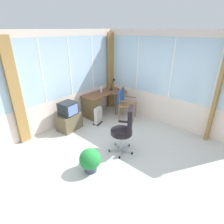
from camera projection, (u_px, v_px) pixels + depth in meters
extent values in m
cube|color=beige|center=(120.00, 156.00, 4.23)|extent=(5.30, 5.54, 0.06)
cube|color=silver|center=(62.00, 111.00, 5.44)|extent=(4.30, 0.06, 0.84)
cube|color=silver|center=(56.00, 69.00, 4.92)|extent=(4.22, 0.06, 1.63)
cube|color=silver|center=(52.00, 33.00, 4.54)|extent=(4.30, 0.06, 0.18)
cube|color=white|center=(5.00, 78.00, 4.05)|extent=(0.04, 0.07, 1.63)
cube|color=white|center=(41.00, 72.00, 4.63)|extent=(0.04, 0.07, 1.63)
cube|color=white|center=(69.00, 67.00, 5.21)|extent=(0.04, 0.07, 1.63)
cube|color=white|center=(92.00, 63.00, 5.79)|extent=(0.04, 0.07, 1.63)
cube|color=silver|center=(167.00, 110.00, 5.51)|extent=(0.06, 4.54, 0.84)
cube|color=silver|center=(172.00, 69.00, 4.99)|extent=(0.06, 4.45, 1.63)
cube|color=silver|center=(177.00, 33.00, 4.61)|extent=(0.06, 4.54, 0.18)
cube|color=white|center=(218.00, 75.00, 4.30)|extent=(0.07, 0.04, 1.63)
cube|color=white|center=(172.00, 69.00, 4.99)|extent=(0.07, 0.04, 1.63)
cube|color=white|center=(138.00, 64.00, 5.68)|extent=(0.07, 0.04, 1.63)
cube|color=olive|center=(16.00, 94.00, 4.23)|extent=(0.27, 0.10, 2.56)
cube|color=olive|center=(111.00, 72.00, 6.38)|extent=(0.27, 0.09, 2.56)
cube|color=olive|center=(218.00, 93.00, 4.34)|extent=(0.27, 0.09, 2.56)
cube|color=brown|center=(103.00, 93.00, 6.06)|extent=(1.45, 0.58, 0.02)
cube|color=brown|center=(120.00, 92.00, 6.12)|extent=(0.58, 0.18, 0.02)
cube|color=brown|center=(92.00, 108.00, 5.88)|extent=(0.40, 0.54, 0.69)
cylinder|color=#4C4C51|center=(116.00, 105.00, 6.07)|extent=(0.04, 0.04, 0.70)
cylinder|color=#4C4C51|center=(83.00, 107.00, 5.90)|extent=(0.04, 0.04, 0.70)
cylinder|color=black|center=(111.00, 90.00, 6.33)|extent=(0.13, 0.13, 0.02)
cylinder|color=black|center=(111.00, 87.00, 6.28)|extent=(0.02, 0.02, 0.19)
cylinder|color=black|center=(113.00, 81.00, 6.22)|extent=(0.04, 0.08, 0.19)
cone|color=black|center=(115.00, 80.00, 6.21)|extent=(0.14, 0.14, 0.12)
cube|color=black|center=(120.00, 90.00, 6.28)|extent=(0.05, 0.15, 0.02)
cylinder|color=silver|center=(101.00, 90.00, 6.08)|extent=(0.06, 0.06, 0.16)
cone|color=white|center=(101.00, 87.00, 6.03)|extent=(0.06, 0.06, 0.06)
cylinder|color=olive|center=(133.00, 115.00, 5.60)|extent=(0.04, 0.04, 0.47)
cylinder|color=olive|center=(136.00, 110.00, 5.98)|extent=(0.04, 0.04, 0.47)
cylinder|color=olive|center=(119.00, 114.00, 5.73)|extent=(0.04, 0.04, 0.47)
cylinder|color=olive|center=(123.00, 108.00, 6.11)|extent=(0.04, 0.04, 0.47)
cube|color=olive|center=(128.00, 104.00, 5.75)|extent=(0.63, 0.63, 0.04)
cube|color=olive|center=(121.00, 96.00, 5.70)|extent=(0.41, 0.21, 0.50)
cube|color=#244DA1|center=(121.00, 95.00, 5.69)|extent=(0.44, 0.24, 0.42)
cube|color=olive|center=(126.00, 102.00, 5.48)|extent=(0.21, 0.41, 0.03)
cube|color=olive|center=(130.00, 97.00, 5.86)|extent=(0.21, 0.41, 0.03)
cube|color=#B7B7BF|center=(120.00, 153.00, 4.24)|extent=(0.26, 0.18, 0.02)
cylinder|color=black|center=(119.00, 157.00, 4.12)|extent=(0.05, 0.05, 0.05)
cube|color=#B7B7BF|center=(126.00, 151.00, 4.30)|extent=(0.10, 0.28, 0.02)
cylinder|color=black|center=(132.00, 153.00, 4.25)|extent=(0.05, 0.05, 0.05)
cube|color=#B7B7BF|center=(125.00, 147.00, 4.45)|extent=(0.28, 0.05, 0.02)
cylinder|color=black|center=(129.00, 145.00, 4.55)|extent=(0.05, 0.05, 0.05)
cube|color=#B7B7BF|center=(118.00, 146.00, 4.48)|extent=(0.14, 0.27, 0.02)
cylinder|color=black|center=(116.00, 144.00, 4.60)|extent=(0.05, 0.05, 0.05)
cube|color=#B7B7BF|center=(115.00, 149.00, 4.34)|extent=(0.24, 0.21, 0.02)
cylinder|color=black|center=(109.00, 151.00, 4.34)|extent=(0.05, 0.05, 0.05)
cylinder|color=#B7B7BF|center=(121.00, 141.00, 4.27)|extent=(0.05, 0.05, 0.42)
cylinder|color=black|center=(121.00, 132.00, 4.17)|extent=(0.50, 0.50, 0.09)
cube|color=black|center=(130.00, 120.00, 4.00)|extent=(0.41, 0.30, 0.57)
cube|color=black|center=(123.00, 122.00, 4.35)|extent=(0.16, 0.21, 0.04)
cube|color=black|center=(120.00, 133.00, 3.87)|extent=(0.16, 0.21, 0.04)
cube|color=brown|center=(69.00, 122.00, 5.23)|extent=(0.69, 0.52, 0.47)
cube|color=#1E2527|center=(68.00, 108.00, 5.06)|extent=(0.47, 0.45, 0.36)
cube|color=#6584E3|center=(73.00, 110.00, 4.95)|extent=(0.34, 0.05, 0.28)
cube|color=silver|center=(96.00, 117.00, 5.40)|extent=(0.05, 0.10, 0.50)
cube|color=silver|center=(96.00, 116.00, 5.44)|extent=(0.05, 0.10, 0.50)
cube|color=silver|center=(97.00, 116.00, 5.47)|extent=(0.05, 0.10, 0.50)
cube|color=silver|center=(98.00, 115.00, 5.50)|extent=(0.05, 0.10, 0.50)
cube|color=silver|center=(98.00, 115.00, 5.54)|extent=(0.05, 0.10, 0.50)
cube|color=silver|center=(99.00, 114.00, 5.57)|extent=(0.05, 0.10, 0.50)
cube|color=silver|center=(100.00, 114.00, 5.61)|extent=(0.05, 0.10, 0.50)
cube|color=black|center=(100.00, 124.00, 5.59)|extent=(0.31, 0.11, 0.03)
cube|color=black|center=(96.00, 123.00, 5.64)|extent=(0.31, 0.11, 0.03)
cube|color=silver|center=(100.00, 113.00, 5.63)|extent=(0.07, 0.10, 0.35)
cylinder|color=#3F435A|center=(91.00, 168.00, 3.74)|extent=(0.25, 0.25, 0.13)
sphere|color=#218237|center=(90.00, 159.00, 3.65)|extent=(0.44, 0.44, 0.44)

